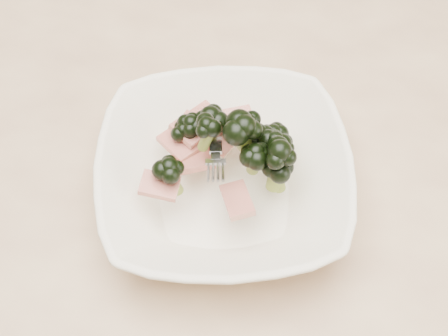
# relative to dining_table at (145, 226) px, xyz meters

# --- Properties ---
(dining_table) EXTENTS (1.20, 0.80, 0.75)m
(dining_table) POSITION_rel_dining_table_xyz_m (0.00, 0.00, 0.00)
(dining_table) COLOR tan
(dining_table) RESTS_ON ground
(broccoli_dish) EXTENTS (0.30, 0.30, 0.12)m
(broccoli_dish) POSITION_rel_dining_table_xyz_m (0.10, 0.00, 0.14)
(broccoli_dish) COLOR #F0E4CB
(broccoli_dish) RESTS_ON dining_table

